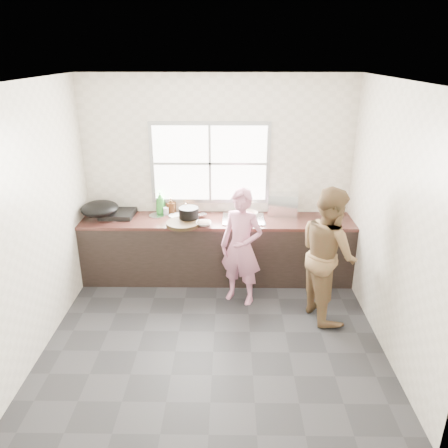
{
  "coord_description": "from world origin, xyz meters",
  "views": [
    {
      "loc": [
        0.16,
        -4.12,
        2.95
      ],
      "look_at": [
        0.1,
        0.65,
        1.05
      ],
      "focal_mm": 35.0,
      "sensor_mm": 36.0,
      "label": 1
    }
  ],
  "objects_px": {
    "bowl_held": "(248,224)",
    "bottle_green": "(160,202)",
    "dish_rack": "(283,204)",
    "burner": "(118,214)",
    "person_side": "(328,254)",
    "bottle_brown_tall": "(171,206)",
    "glass_jar": "(166,211)",
    "bowl_crabs": "(249,215)",
    "woman": "(241,251)",
    "bowl_mince": "(204,223)",
    "cutting_board": "(183,224)",
    "bottle_brown_short": "(186,211)",
    "plate_food": "(177,216)",
    "black_pot": "(189,214)",
    "wok": "(100,209)",
    "pot_lid_right": "(157,215)",
    "pot_lid_left": "(116,218)"
  },
  "relations": [
    {
      "from": "burner",
      "to": "bottle_brown_tall",
      "type": "bearing_deg",
      "value": 8.87
    },
    {
      "from": "dish_rack",
      "to": "burner",
      "type": "bearing_deg",
      "value": -168.3
    },
    {
      "from": "bowl_mince",
      "to": "dish_rack",
      "type": "height_order",
      "value": "dish_rack"
    },
    {
      "from": "bowl_held",
      "to": "glass_jar",
      "type": "height_order",
      "value": "glass_jar"
    },
    {
      "from": "person_side",
      "to": "bowl_crabs",
      "type": "height_order",
      "value": "person_side"
    },
    {
      "from": "bottle_brown_short",
      "to": "pot_lid_right",
      "type": "height_order",
      "value": "bottle_brown_short"
    },
    {
      "from": "woman",
      "to": "bottle_brown_short",
      "type": "height_order",
      "value": "woman"
    },
    {
      "from": "glass_jar",
      "to": "burner",
      "type": "bearing_deg",
      "value": -175.29
    },
    {
      "from": "bowl_mince",
      "to": "bottle_brown_tall",
      "type": "height_order",
      "value": "bottle_brown_tall"
    },
    {
      "from": "pot_lid_right",
      "to": "burner",
      "type": "bearing_deg",
      "value": -179.38
    },
    {
      "from": "woman",
      "to": "bottle_green",
      "type": "distance_m",
      "value": 1.41
    },
    {
      "from": "glass_jar",
      "to": "wok",
      "type": "distance_m",
      "value": 0.87
    },
    {
      "from": "person_side",
      "to": "bottle_brown_tall",
      "type": "height_order",
      "value": "person_side"
    },
    {
      "from": "glass_jar",
      "to": "wok",
      "type": "xyz_separation_m",
      "value": [
        -0.84,
        -0.19,
        0.1
      ]
    },
    {
      "from": "person_side",
      "to": "wok",
      "type": "bearing_deg",
      "value": 57.41
    },
    {
      "from": "bottle_green",
      "to": "burner",
      "type": "xyz_separation_m",
      "value": [
        -0.56,
        -0.11,
        -0.13
      ]
    },
    {
      "from": "woman",
      "to": "plate_food",
      "type": "relative_size",
      "value": 6.35
    },
    {
      "from": "bowl_mince",
      "to": "bottle_brown_tall",
      "type": "distance_m",
      "value": 0.65
    },
    {
      "from": "bowl_held",
      "to": "wok",
      "type": "height_order",
      "value": "wok"
    },
    {
      "from": "person_side",
      "to": "bottle_brown_tall",
      "type": "xyz_separation_m",
      "value": [
        -1.93,
        1.12,
        0.17
      ]
    },
    {
      "from": "black_pot",
      "to": "bottle_brown_short",
      "type": "distance_m",
      "value": 0.16
    },
    {
      "from": "woman",
      "to": "bowl_mince",
      "type": "xyz_separation_m",
      "value": [
        -0.48,
        0.39,
        0.2
      ]
    },
    {
      "from": "woman",
      "to": "pot_lid_left",
      "type": "relative_size",
      "value": 6.12
    },
    {
      "from": "pot_lid_right",
      "to": "glass_jar",
      "type": "bearing_deg",
      "value": 22.0
    },
    {
      "from": "person_side",
      "to": "dish_rack",
      "type": "distance_m",
      "value": 1.21
    },
    {
      "from": "woman",
      "to": "wok",
      "type": "relative_size",
      "value": 2.77
    },
    {
      "from": "black_pot",
      "to": "bottle_brown_tall",
      "type": "relative_size",
      "value": 1.23
    },
    {
      "from": "cutting_board",
      "to": "bottle_brown_short",
      "type": "bearing_deg",
      "value": 87.72
    },
    {
      "from": "black_pot",
      "to": "bottle_brown_tall",
      "type": "bearing_deg",
      "value": 132.41
    },
    {
      "from": "bowl_crabs",
      "to": "black_pot",
      "type": "relative_size",
      "value": 0.72
    },
    {
      "from": "plate_food",
      "to": "glass_jar",
      "type": "bearing_deg",
      "value": 156.24
    },
    {
      "from": "bowl_held",
      "to": "pot_lid_left",
      "type": "xyz_separation_m",
      "value": [
        -1.75,
        0.22,
        -0.02
      ]
    },
    {
      "from": "bowl_held",
      "to": "bottle_green",
      "type": "distance_m",
      "value": 1.27
    },
    {
      "from": "person_side",
      "to": "plate_food",
      "type": "height_order",
      "value": "person_side"
    },
    {
      "from": "woman",
      "to": "pot_lid_right",
      "type": "xyz_separation_m",
      "value": [
        -1.13,
        0.72,
        0.18
      ]
    },
    {
      "from": "woman",
      "to": "glass_jar",
      "type": "relative_size",
      "value": 13.42
    },
    {
      "from": "cutting_board",
      "to": "pot_lid_left",
      "type": "bearing_deg",
      "value": 166.38
    },
    {
      "from": "person_side",
      "to": "woman",
      "type": "bearing_deg",
      "value": 57.75
    },
    {
      "from": "bowl_mince",
      "to": "pot_lid_left",
      "type": "height_order",
      "value": "bowl_mince"
    },
    {
      "from": "plate_food",
      "to": "pot_lid_left",
      "type": "xyz_separation_m",
      "value": [
        -0.8,
        -0.09,
        -0.0
      ]
    },
    {
      "from": "bowl_mince",
      "to": "wok",
      "type": "bearing_deg",
      "value": 172.22
    },
    {
      "from": "person_side",
      "to": "bowl_held",
      "type": "relative_size",
      "value": 9.28
    },
    {
      "from": "pot_lid_right",
      "to": "bottle_brown_short",
      "type": "bearing_deg",
      "value": -5.44
    },
    {
      "from": "glass_jar",
      "to": "bowl_crabs",
      "type": "bearing_deg",
      "value": -4.0
    },
    {
      "from": "bowl_mince",
      "to": "bottle_green",
      "type": "bearing_deg",
      "value": 144.56
    },
    {
      "from": "person_side",
      "to": "black_pot",
      "type": "xyz_separation_m",
      "value": [
        -1.66,
        0.83,
        0.16
      ]
    },
    {
      "from": "glass_jar",
      "to": "pot_lid_right",
      "type": "distance_m",
      "value": 0.13
    },
    {
      "from": "bowl_mince",
      "to": "bowl_held",
      "type": "xyz_separation_m",
      "value": [
        0.57,
        0.0,
        0.0
      ]
    },
    {
      "from": "woman",
      "to": "bottle_brown_tall",
      "type": "relative_size",
      "value": 6.54
    },
    {
      "from": "pot_lid_left",
      "to": "black_pot",
      "type": "bearing_deg",
      "value": -4.4
    }
  ]
}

